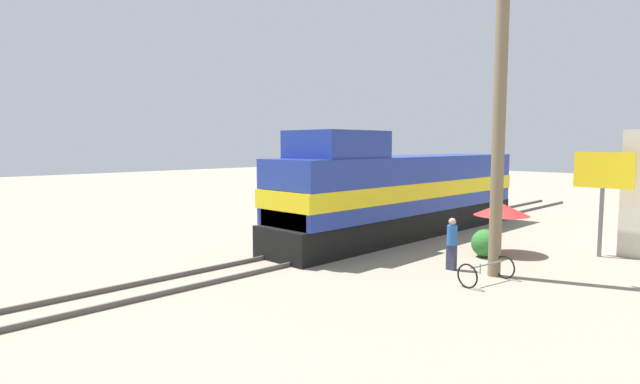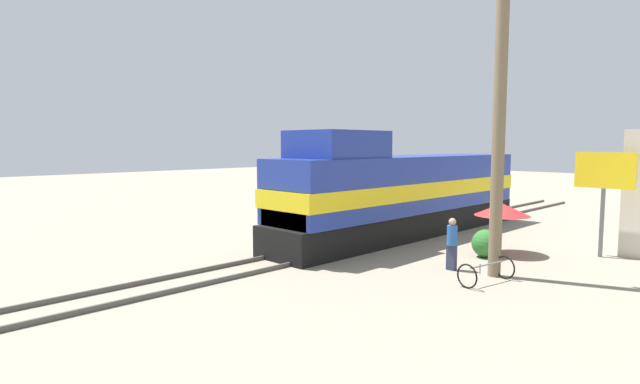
{
  "view_description": "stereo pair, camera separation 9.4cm",
  "coord_description": "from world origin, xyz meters",
  "px_view_note": "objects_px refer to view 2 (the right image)",
  "views": [
    {
      "loc": [
        13.27,
        -16.97,
        4.18
      ],
      "look_at": [
        1.2,
        -4.81,
        2.54
      ],
      "focal_mm": 28.0,
      "sensor_mm": 36.0,
      "label": 1
    },
    {
      "loc": [
        13.34,
        -16.9,
        4.18
      ],
      "look_at": [
        1.2,
        -4.81,
        2.54
      ],
      "focal_mm": 28.0,
      "sensor_mm": 36.0,
      "label": 2
    }
  ],
  "objects_px": {
    "utility_pole": "(500,91)",
    "bicycle": "(486,271)",
    "locomotive": "(401,192)",
    "billboard_sign": "(604,178)",
    "vendor_umbrella": "(502,210)",
    "person_bystander": "(452,242)"
  },
  "relations": [
    {
      "from": "vendor_umbrella",
      "to": "person_bystander",
      "type": "height_order",
      "value": "vendor_umbrella"
    },
    {
      "from": "billboard_sign",
      "to": "vendor_umbrella",
      "type": "bearing_deg",
      "value": -144.16
    },
    {
      "from": "billboard_sign",
      "to": "bicycle",
      "type": "xyz_separation_m",
      "value": [
        -1.31,
        -6.35,
        -2.57
      ]
    },
    {
      "from": "utility_pole",
      "to": "billboard_sign",
      "type": "distance_m",
      "value": 6.27
    },
    {
      "from": "person_bystander",
      "to": "billboard_sign",
      "type": "bearing_deg",
      "value": 62.77
    },
    {
      "from": "locomotive",
      "to": "billboard_sign",
      "type": "relative_size",
      "value": 4.05
    },
    {
      "from": "utility_pole",
      "to": "bicycle",
      "type": "relative_size",
      "value": 5.9
    },
    {
      "from": "billboard_sign",
      "to": "locomotive",
      "type": "bearing_deg",
      "value": -167.25
    },
    {
      "from": "locomotive",
      "to": "billboard_sign",
      "type": "bearing_deg",
      "value": 12.75
    },
    {
      "from": "utility_pole",
      "to": "bicycle",
      "type": "distance_m",
      "value": 5.53
    },
    {
      "from": "utility_pole",
      "to": "vendor_umbrella",
      "type": "height_order",
      "value": "utility_pole"
    },
    {
      "from": "utility_pole",
      "to": "vendor_umbrella",
      "type": "distance_m",
      "value": 5.43
    },
    {
      "from": "utility_pole",
      "to": "vendor_umbrella",
      "type": "bearing_deg",
      "value": 111.93
    },
    {
      "from": "vendor_umbrella",
      "to": "bicycle",
      "type": "height_order",
      "value": "vendor_umbrella"
    },
    {
      "from": "locomotive",
      "to": "person_bystander",
      "type": "xyz_separation_m",
      "value": [
        4.88,
        -3.88,
        -1.05
      ]
    },
    {
      "from": "vendor_umbrella",
      "to": "person_bystander",
      "type": "xyz_separation_m",
      "value": [
        -0.04,
        -3.57,
        -0.75
      ]
    },
    {
      "from": "person_bystander",
      "to": "locomotive",
      "type": "bearing_deg",
      "value": 141.47
    },
    {
      "from": "locomotive",
      "to": "person_bystander",
      "type": "bearing_deg",
      "value": -38.53
    },
    {
      "from": "person_bystander",
      "to": "bicycle",
      "type": "bearing_deg",
      "value": -23.9
    },
    {
      "from": "vendor_umbrella",
      "to": "billboard_sign",
      "type": "height_order",
      "value": "billboard_sign"
    },
    {
      "from": "person_bystander",
      "to": "utility_pole",
      "type": "bearing_deg",
      "value": 11.65
    },
    {
      "from": "vendor_umbrella",
      "to": "utility_pole",
      "type": "bearing_deg",
      "value": -68.07
    }
  ]
}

